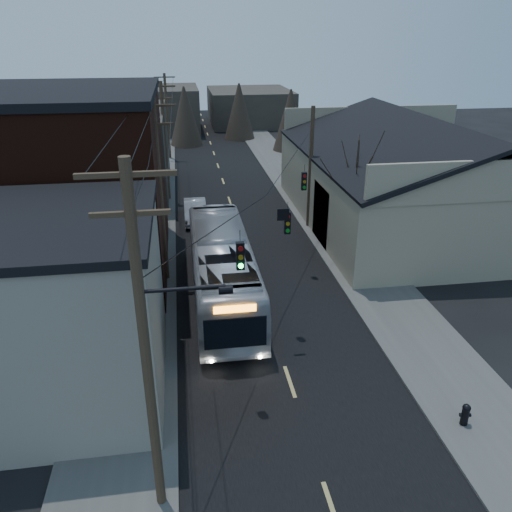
# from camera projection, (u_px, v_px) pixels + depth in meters

# --- Properties ---
(road_surface) EXTENTS (9.00, 110.00, 0.02)m
(road_surface) POSITION_uv_depth(u_px,v_px,m) (232.00, 208.00, 40.00)
(road_surface) COLOR black
(road_surface) RESTS_ON ground
(sidewalk_left) EXTENTS (4.00, 110.00, 0.12)m
(sidewalk_left) POSITION_uv_depth(u_px,v_px,m) (150.00, 211.00, 39.09)
(sidewalk_left) COLOR #474744
(sidewalk_left) RESTS_ON ground
(sidewalk_right) EXTENTS (4.00, 110.00, 0.12)m
(sidewalk_right) POSITION_uv_depth(u_px,v_px,m) (311.00, 204.00, 40.87)
(sidewalk_right) COLOR #474744
(sidewalk_right) RESTS_ON ground
(building_clapboard) EXTENTS (8.00, 8.00, 7.00)m
(building_clapboard) POSITION_uv_depth(u_px,v_px,m) (48.00, 311.00, 18.41)
(building_clapboard) COLOR slate
(building_clapboard) RESTS_ON ground
(building_brick) EXTENTS (10.00, 12.00, 10.00)m
(building_brick) POSITION_uv_depth(u_px,v_px,m) (70.00, 189.00, 27.57)
(building_brick) COLOR black
(building_brick) RESTS_ON ground
(building_left_far) EXTENTS (9.00, 14.00, 7.00)m
(building_left_far) POSITION_uv_depth(u_px,v_px,m) (113.00, 152.00, 42.68)
(building_left_far) COLOR #312D27
(building_left_far) RESTS_ON ground
(warehouse) EXTENTS (16.16, 20.60, 7.73)m
(warehouse) POSITION_uv_depth(u_px,v_px,m) (417.00, 186.00, 36.16)
(warehouse) COLOR gray
(warehouse) RESTS_ON ground
(building_far_left) EXTENTS (10.00, 12.00, 6.00)m
(building_far_left) POSITION_uv_depth(u_px,v_px,m) (162.00, 110.00, 69.50)
(building_far_left) COLOR #312D27
(building_far_left) RESTS_ON ground
(building_far_right) EXTENTS (12.00, 14.00, 5.00)m
(building_far_right) POSITION_uv_depth(u_px,v_px,m) (250.00, 107.00, 75.99)
(building_far_right) COLOR #312D27
(building_far_right) RESTS_ON ground
(bare_tree) EXTENTS (0.40, 0.40, 7.20)m
(bare_tree) POSITION_uv_depth(u_px,v_px,m) (354.00, 199.00, 30.40)
(bare_tree) COLOR black
(bare_tree) RESTS_ON ground
(utility_lines) EXTENTS (11.24, 45.28, 10.50)m
(utility_lines) POSITION_uv_depth(u_px,v_px,m) (192.00, 167.00, 32.26)
(utility_lines) COLOR #382B1E
(utility_lines) RESTS_ON ground
(bus) EXTENTS (2.98, 12.64, 3.52)m
(bus) POSITION_uv_depth(u_px,v_px,m) (222.00, 268.00, 25.79)
(bus) COLOR #AAAEB6
(bus) RESTS_ON ground
(parked_car) EXTENTS (1.61, 4.60, 1.52)m
(parked_car) POSITION_uv_depth(u_px,v_px,m) (195.00, 211.00, 37.06)
(parked_car) COLOR #96989D
(parked_car) RESTS_ON ground
(fire_hydrant) EXTENTS (0.41, 0.30, 0.86)m
(fire_hydrant) POSITION_uv_depth(u_px,v_px,m) (465.00, 414.00, 17.66)
(fire_hydrant) COLOR black
(fire_hydrant) RESTS_ON sidewalk_right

